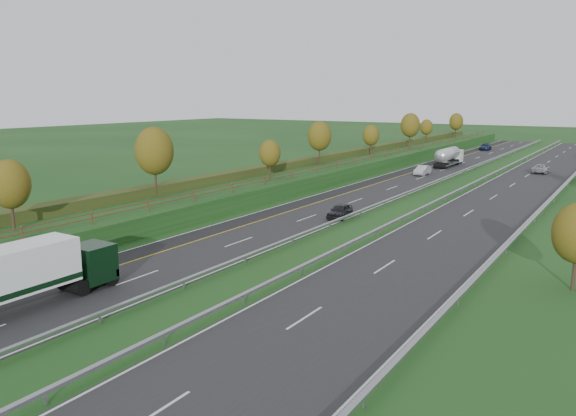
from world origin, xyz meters
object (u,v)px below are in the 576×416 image
Objects in this scene: road_tanker at (449,156)px; car_oncoming at (541,168)px; car_silver_mid at (422,170)px; car_dark_near at (340,211)px; car_small_far at (485,147)px.

road_tanker is 16.33m from car_oncoming.
road_tanker reaches higher than car_silver_mid.
car_dark_near is 0.93× the size of car_silver_mid.
car_oncoming is (16.25, -1.29, -1.08)m from road_tanker.
road_tanker is 2.38× the size of car_silver_mid.
road_tanker is at bearing -6.66° from car_oncoming.
road_tanker is 36.58m from car_small_far.
car_oncoming is (18.16, -37.81, -0.07)m from car_small_far.
car_dark_near is at bearing -84.79° from car_silver_mid.
car_dark_near is at bearing -85.74° from road_tanker.
car_small_far is (-5.80, 88.72, 0.07)m from car_dark_near.
road_tanker is 2.57× the size of car_dark_near.
road_tanker is 52.35m from car_dark_near.
car_silver_mid is 51.18m from car_small_far.
car_dark_near is at bearing -90.34° from car_small_far.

